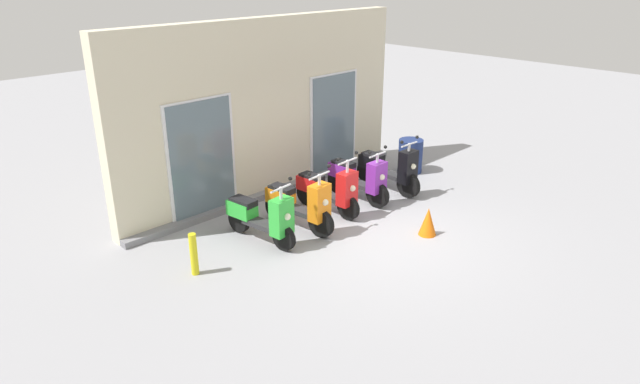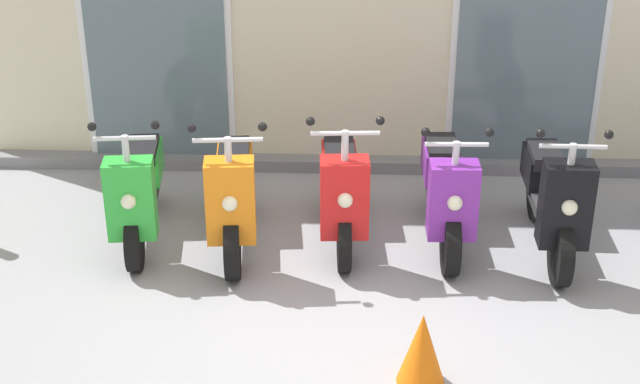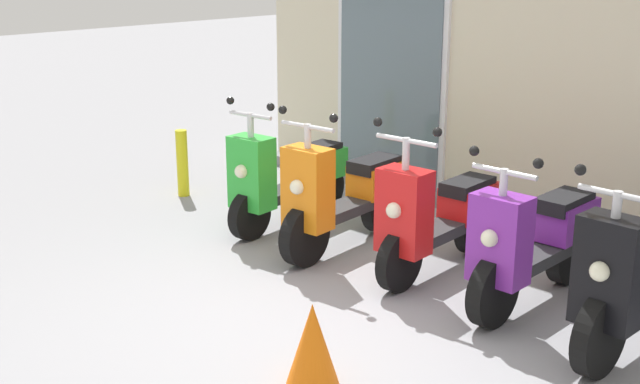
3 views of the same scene
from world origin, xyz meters
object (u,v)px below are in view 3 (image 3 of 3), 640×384
scooter_red (438,216)px  traffic_cone (312,344)px  scooter_purple (533,242)px  scooter_green (287,177)px  curb_bollard (182,163)px  scooter_orange (343,195)px

scooter_red → traffic_cone: (0.56, -1.94, -0.21)m
scooter_purple → scooter_red: bearing=179.2°
scooter_green → traffic_cone: size_ratio=2.97×
curb_bollard → traffic_cone: bearing=-25.5°
scooter_purple → traffic_cone: size_ratio=3.02×
scooter_orange → scooter_green: bearing=173.1°
scooter_orange → traffic_cone: size_ratio=3.08×
scooter_red → traffic_cone: bearing=-73.9°
scooter_orange → scooter_red: scooter_red is taller
scooter_orange → curb_bollard: scooter_orange is taller
scooter_green → scooter_red: scooter_red is taller
scooter_red → traffic_cone: size_ratio=2.98×
scooter_green → curb_bollard: scooter_green is taller
scooter_orange → scooter_red: 0.90m
scooter_red → curb_bollard: size_ratio=2.21×
curb_bollard → traffic_cone: (3.73, -1.78, -0.09)m
curb_bollard → scooter_red: bearing=3.0°
scooter_orange → traffic_cone: bearing=-51.1°
scooter_green → traffic_cone: (2.26, -1.90, -0.21)m
scooter_purple → curb_bollard: size_ratio=2.24×
scooter_red → scooter_purple: bearing=-0.8°
scooter_red → curb_bollard: (-3.17, -0.16, -0.12)m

